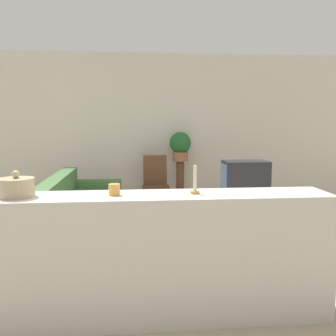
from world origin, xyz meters
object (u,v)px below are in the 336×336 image
potted_plant (180,145)px  wooden_chair (156,182)px  television (245,176)px  couch (82,215)px  decorative_bowl (16,187)px

potted_plant → wooden_chair: bearing=-148.8°
television → wooden_chair: bearing=143.4°
television → wooden_chair: size_ratio=0.68×
couch → decorative_bowl: size_ratio=8.20×
wooden_chair → decorative_bowl: decorative_bowl is taller
potted_plant → decorative_bowl: potted_plant is taller
television → decorative_bowl: bearing=-134.4°
television → potted_plant: size_ratio=1.28×
wooden_chair → decorative_bowl: 3.66m
couch → decorative_bowl: bearing=-94.5°
couch → television: bearing=9.0°
television → potted_plant: potted_plant is taller
couch → television: size_ratio=3.27×
couch → potted_plant: size_ratio=4.18×
decorative_bowl → couch: bearing=85.5°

